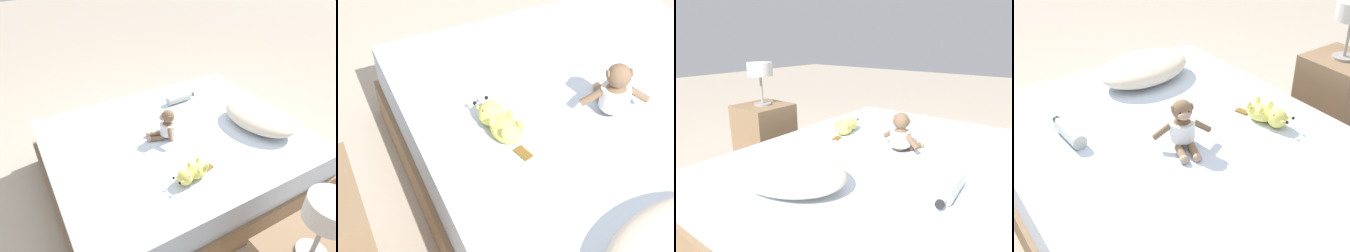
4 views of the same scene
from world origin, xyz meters
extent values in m
plane|color=#B7A893|center=(0.00, 0.00, 0.00)|extent=(16.00, 16.00, 0.00)
cube|color=#846647|center=(0.00, 0.00, 0.11)|extent=(1.57, 1.96, 0.21)
cube|color=silver|center=(0.00, 0.00, 0.32)|extent=(1.52, 1.90, 0.22)
ellipsoid|color=beige|center=(0.20, 0.63, 0.51)|extent=(0.66, 0.50, 0.15)
ellipsoid|color=brown|center=(-0.02, -0.07, 0.51)|extent=(0.14, 0.13, 0.15)
cylinder|color=white|center=(-0.02, -0.07, 0.51)|extent=(0.16, 0.16, 0.09)
sphere|color=brown|center=(-0.02, -0.07, 0.62)|extent=(0.10, 0.10, 0.10)
ellipsoid|color=tan|center=(-0.03, -0.11, 0.61)|extent=(0.07, 0.07, 0.04)
sphere|color=black|center=(-0.02, -0.11, 0.63)|extent=(0.01, 0.01, 0.01)
sphere|color=black|center=(-0.05, -0.10, 0.63)|extent=(0.01, 0.01, 0.01)
cylinder|color=brown|center=(0.02, -0.09, 0.63)|extent=(0.02, 0.03, 0.03)
cylinder|color=brown|center=(-0.06, -0.06, 0.63)|extent=(0.02, 0.03, 0.03)
cylinder|color=brown|center=(0.07, -0.10, 0.52)|extent=(0.10, 0.06, 0.08)
cylinder|color=brown|center=(-0.11, -0.04, 0.52)|extent=(0.10, 0.06, 0.08)
cylinder|color=brown|center=(-0.02, -0.17, 0.45)|extent=(0.07, 0.11, 0.04)
cylinder|color=brown|center=(-0.08, -0.15, 0.45)|extent=(0.07, 0.11, 0.04)
sphere|color=tan|center=(-0.04, -0.22, 0.45)|extent=(0.04, 0.04, 0.04)
sphere|color=tan|center=(-0.10, -0.20, 0.45)|extent=(0.04, 0.04, 0.04)
ellipsoid|color=#EAE066|center=(0.44, -0.12, 0.47)|extent=(0.14, 0.17, 0.08)
sphere|color=#EAE066|center=(0.46, -0.22, 0.48)|extent=(0.10, 0.10, 0.10)
cone|color=#EAE066|center=(0.49, -0.26, 0.49)|extent=(0.04, 0.07, 0.05)
sphere|color=black|center=(0.50, -0.28, 0.50)|extent=(0.02, 0.02, 0.02)
cone|color=#EAE066|center=(0.44, -0.27, 0.49)|extent=(0.04, 0.07, 0.05)
sphere|color=black|center=(0.44, -0.30, 0.50)|extent=(0.02, 0.02, 0.02)
sphere|color=red|center=(0.49, -0.22, 0.51)|extent=(0.02, 0.02, 0.02)
sphere|color=red|center=(0.43, -0.23, 0.51)|extent=(0.02, 0.02, 0.02)
ellipsoid|color=#EAE066|center=(0.48, -0.14, 0.51)|extent=(0.03, 0.03, 0.05)
ellipsoid|color=#EAE066|center=(0.40, -0.16, 0.51)|extent=(0.03, 0.03, 0.05)
ellipsoid|color=#EAE066|center=(0.47, -0.07, 0.51)|extent=(0.03, 0.03, 0.05)
ellipsoid|color=#EAE066|center=(0.39, -0.08, 0.51)|extent=(0.03, 0.03, 0.05)
cube|color=brown|center=(0.42, -0.01, 0.44)|extent=(0.06, 0.08, 0.01)
cylinder|color=#B7BCB2|center=(-0.43, 0.27, 0.47)|extent=(0.08, 0.22, 0.07)
cylinder|color=#B7BCB2|center=(-0.44, 0.40, 0.47)|extent=(0.03, 0.05, 0.03)
cylinder|color=black|center=(-0.44, 0.43, 0.47)|extent=(0.04, 0.02, 0.04)
cube|color=#846647|center=(1.21, -0.03, 0.28)|extent=(0.39, 0.39, 0.55)
cylinder|color=gray|center=(1.21, -0.03, 0.56)|extent=(0.14, 0.14, 0.01)
cylinder|color=gray|center=(1.21, -0.03, 0.68)|extent=(0.02, 0.02, 0.22)
cylinder|color=beige|center=(1.21, -0.03, 0.84)|extent=(0.20, 0.20, 0.11)
camera|label=1|loc=(1.58, -0.98, 1.79)|focal=32.29mm
camera|label=2|loc=(1.02, 1.13, 1.78)|focal=53.23mm
camera|label=3|loc=(-0.75, 1.44, 1.08)|focal=31.35mm
camera|label=4|loc=(-0.96, -1.41, 1.56)|focal=44.89mm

